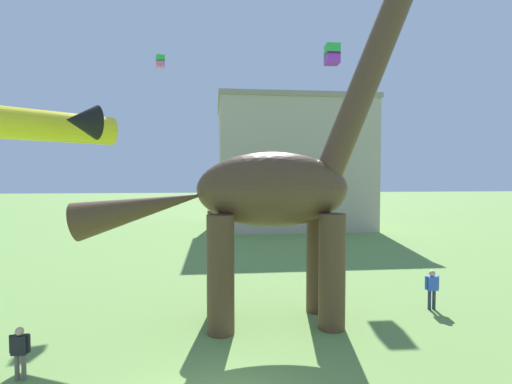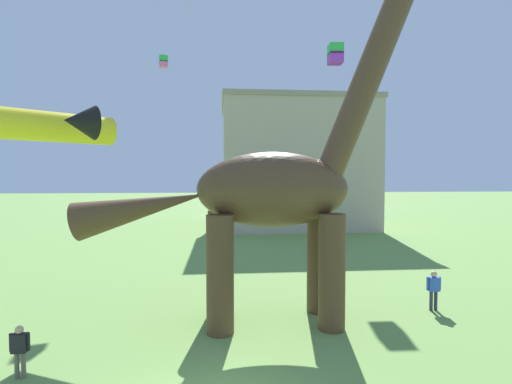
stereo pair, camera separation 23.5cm
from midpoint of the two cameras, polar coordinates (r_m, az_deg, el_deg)
name	(u,v)px [view 2 (the right image)]	position (r m, az deg, el deg)	size (l,w,h in m)	color
dinosaur_sculpture	(271,189)	(14.67, 2.75, 0.37)	(13.41, 2.84, 14.02)	#513823
person_far_spectator	(20,346)	(13.14, -30.95, -18.89)	(0.55, 0.24, 1.47)	#6B6056
person_vendor_side	(434,287)	(18.13, 25.01, -12.48)	(0.62, 0.27, 1.65)	#2D3347
kite_mid_center	(63,126)	(11.59, -26.00, 8.67)	(2.93, 3.03, 0.85)	yellow
kite_trailing	(335,54)	(30.86, 11.83, 19.24)	(1.02, 1.02, 1.43)	green
kite_near_low	(163,62)	(27.77, -13.21, 18.15)	(0.65, 0.65, 0.76)	green
background_building_block	(294,164)	(43.47, 5.77, 4.05)	(15.93, 12.63, 13.68)	#B7A893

